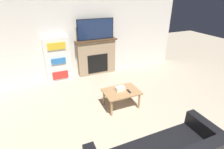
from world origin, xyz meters
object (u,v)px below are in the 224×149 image
object	(u,v)px
fireplace	(97,57)
coffee_table	(121,93)
bookshelf	(58,60)
tv	(96,29)

from	to	relation	value
fireplace	coffee_table	size ratio (longest dim) A/B	1.63
coffee_table	bookshelf	bearing A→B (deg)	119.37
tv	coffee_table	xyz separation A→B (m)	(-0.09, -2.05, -1.13)
fireplace	bookshelf	xyz separation A→B (m)	(-1.25, -0.02, 0.09)
coffee_table	bookshelf	xyz separation A→B (m)	(-1.15, 2.05, 0.32)
tv	bookshelf	bearing A→B (deg)	-179.91
tv	bookshelf	distance (m)	1.49
bookshelf	coffee_table	bearing A→B (deg)	-60.63
tv	coffee_table	bearing A→B (deg)	-92.59
fireplace	tv	world-z (taller)	tv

